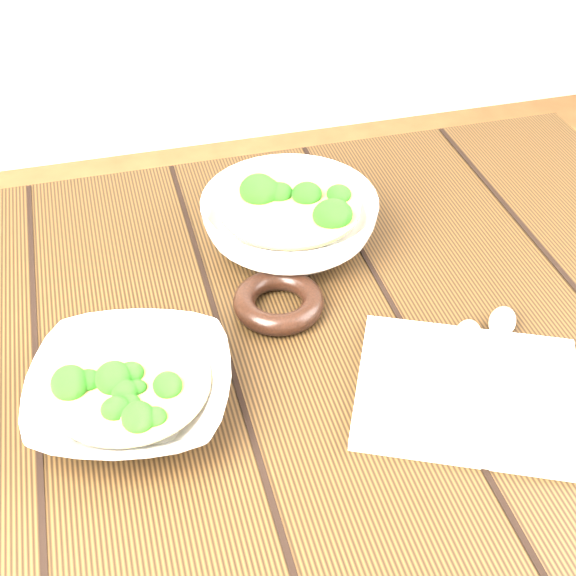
{
  "coord_description": "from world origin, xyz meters",
  "views": [
    {
      "loc": [
        -0.12,
        -0.61,
        1.36
      ],
      "look_at": [
        0.06,
        0.03,
        0.8
      ],
      "focal_mm": 50.0,
      "sensor_mm": 36.0,
      "label": 1
    }
  ],
  "objects": [
    {
      "name": "spoon_left",
      "position": [
        0.21,
        -0.09,
        0.77
      ],
      "size": [
        0.11,
        0.17,
        0.01
      ],
      "color": "#BBB4A5",
      "rests_on": "napkin"
    },
    {
      "name": "napkin",
      "position": [
        0.2,
        -0.12,
        0.76
      ],
      "size": [
        0.28,
        0.26,
        0.01
      ],
      "primitive_type": "cube",
      "rotation": [
        0.0,
        0.0,
        -0.44
      ],
      "color": "beige",
      "rests_on": "table"
    },
    {
      "name": "soup_bowl_front",
      "position": [
        -0.13,
        -0.05,
        0.78
      ],
      "size": [
        0.24,
        0.24,
        0.06
      ],
      "color": "silver",
      "rests_on": "table"
    },
    {
      "name": "soup_bowl_back",
      "position": [
        0.1,
        0.17,
        0.79
      ],
      "size": [
        0.28,
        0.28,
        0.08
      ],
      "color": "silver",
      "rests_on": "table"
    },
    {
      "name": "trivet",
      "position": [
        0.05,
        0.05,
        0.76
      ],
      "size": [
        0.13,
        0.13,
        0.03
      ],
      "primitive_type": "torus",
      "rotation": [
        0.0,
        0.0,
        -0.26
      ],
      "color": "black",
      "rests_on": "table"
    },
    {
      "name": "spoon_right",
      "position": [
        0.26,
        -0.07,
        0.77
      ],
      "size": [
        0.12,
        0.16,
        0.01
      ],
      "color": "#BBB4A5",
      "rests_on": "napkin"
    },
    {
      "name": "table",
      "position": [
        0.0,
        0.0,
        0.63
      ],
      "size": [
        1.2,
        0.8,
        0.75
      ],
      "color": "black",
      "rests_on": "ground"
    }
  ]
}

